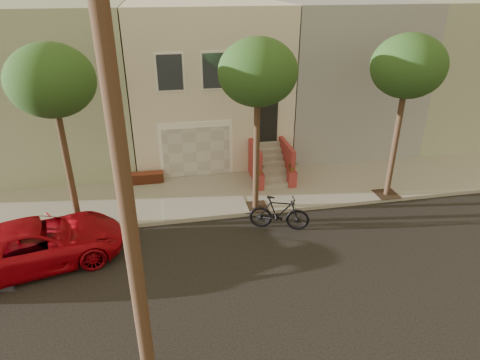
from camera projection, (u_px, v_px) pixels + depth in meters
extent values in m
plane|color=black|center=(252.00, 277.00, 12.57)|extent=(90.00, 90.00, 0.00)
cube|color=gray|center=(224.00, 194.00, 17.26)|extent=(40.00, 3.70, 0.15)
cube|color=beige|center=(204.00, 77.00, 20.86)|extent=(7.00, 8.00, 7.00)
cube|color=gray|center=(61.00, 83.00, 19.69)|extent=(6.50, 8.00, 7.00)
cube|color=#919499|center=(332.00, 72.00, 22.03)|extent=(6.50, 8.00, 7.00)
cube|color=gray|center=(443.00, 67.00, 23.15)|extent=(6.50, 8.00, 7.00)
cube|color=white|center=(196.00, 149.00, 18.18)|extent=(3.20, 0.12, 2.50)
cube|color=beige|center=(197.00, 152.00, 18.17)|extent=(2.90, 0.06, 2.20)
cube|color=gray|center=(202.00, 194.00, 17.07)|extent=(3.20, 3.70, 0.02)
cube|color=brown|center=(147.00, 178.00, 17.97)|extent=(1.40, 0.45, 0.44)
cube|color=black|center=(266.00, 120.00, 18.16)|extent=(1.00, 0.06, 2.00)
cube|color=#3F4751|center=(170.00, 72.00, 16.51)|extent=(1.00, 0.06, 1.40)
cube|color=white|center=(170.00, 72.00, 16.53)|extent=(1.15, 0.05, 1.55)
cube|color=#3F4751|center=(215.00, 71.00, 16.82)|extent=(1.00, 0.06, 1.40)
cube|color=white|center=(215.00, 71.00, 16.84)|extent=(1.15, 0.05, 1.55)
cube|color=#3F4751|center=(258.00, 69.00, 17.13)|extent=(1.00, 0.06, 1.40)
cube|color=white|center=(258.00, 69.00, 17.15)|extent=(1.15, 0.05, 1.55)
cube|color=gray|center=(275.00, 185.00, 17.59)|extent=(1.20, 0.28, 0.20)
cube|color=gray|center=(274.00, 178.00, 17.75)|extent=(1.20, 0.28, 0.20)
cube|color=gray|center=(272.00, 171.00, 17.91)|extent=(1.20, 0.28, 0.20)
cube|color=gray|center=(271.00, 164.00, 18.07)|extent=(1.20, 0.28, 0.20)
cube|color=gray|center=(269.00, 157.00, 18.23)|extent=(1.20, 0.28, 0.20)
cube|color=gray|center=(268.00, 151.00, 18.39)|extent=(1.20, 0.28, 0.20)
cube|color=gray|center=(266.00, 144.00, 18.55)|extent=(1.20, 0.28, 0.20)
cube|color=maroon|center=(255.00, 163.00, 17.91)|extent=(0.18, 1.96, 1.60)
cube|color=maroon|center=(286.00, 161.00, 18.15)|extent=(0.18, 1.96, 1.60)
cube|color=maroon|center=(259.00, 182.00, 17.33)|extent=(0.35, 0.35, 0.70)
imported|color=#204318|center=(260.00, 169.00, 17.07)|extent=(0.40, 0.35, 0.45)
cube|color=maroon|center=(292.00, 179.00, 17.57)|extent=(0.35, 0.35, 0.70)
imported|color=#204318|center=(293.00, 166.00, 17.32)|extent=(0.41, 0.35, 0.45)
cube|color=#2D2116|center=(79.00, 224.00, 15.00)|extent=(0.90, 0.90, 0.02)
cylinder|color=#3D2B1B|center=(69.00, 171.00, 14.08)|extent=(0.22, 0.22, 4.20)
ellipsoid|color=#204318|center=(51.00, 81.00, 12.75)|extent=(2.70, 2.57, 2.29)
cube|color=#2D2116|center=(255.00, 207.00, 16.12)|extent=(0.90, 0.90, 0.02)
cylinder|color=#3D2B1B|center=(256.00, 157.00, 15.20)|extent=(0.22, 0.22, 4.20)
ellipsoid|color=#204318|center=(258.00, 72.00, 13.87)|extent=(2.70, 2.57, 2.29)
cube|color=#2D2116|center=(386.00, 194.00, 17.07)|extent=(0.90, 0.90, 0.02)
cylinder|color=#3D2B1B|center=(395.00, 146.00, 16.15)|extent=(0.22, 0.22, 4.20)
ellipsoid|color=#204318|center=(408.00, 66.00, 14.82)|extent=(2.70, 2.57, 2.29)
cylinder|color=#3F2A1D|center=(124.00, 184.00, 7.04)|extent=(0.30, 0.30, 10.00)
imported|color=#A70713|center=(37.00, 243.00, 12.91)|extent=(5.60, 3.55, 1.44)
imported|color=black|center=(279.00, 213.00, 14.74)|extent=(2.22, 1.27, 1.28)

